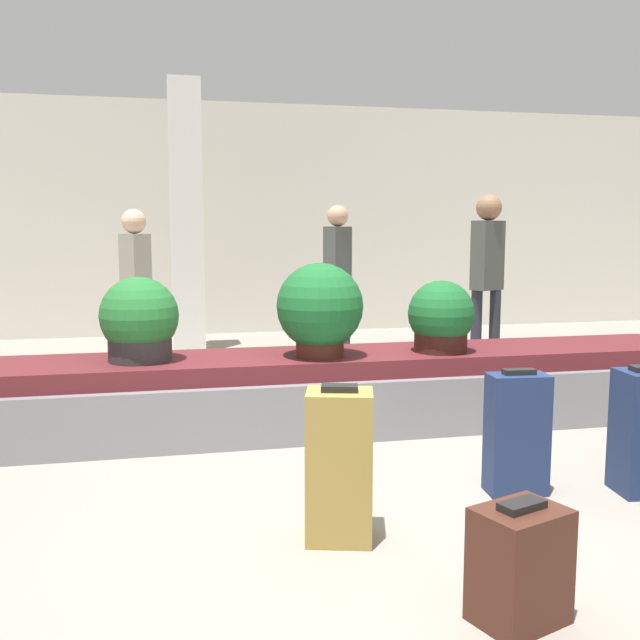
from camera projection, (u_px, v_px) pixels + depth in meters
name	position (u px, v px, depth m)	size (l,w,h in m)	color
ground_plane	(374.00, 495.00, 3.96)	(18.00, 18.00, 0.00)	gray
back_wall	(244.00, 220.00, 9.99)	(18.00, 0.06, 3.20)	beige
carousel	(320.00, 392.00, 5.30)	(6.14, 0.95, 0.55)	gray
pillar	(187.00, 218.00, 8.45)	(0.38, 0.38, 3.20)	silver
suitcase_0	(640.00, 432.00, 3.95)	(0.27, 0.29, 0.72)	navy
suitcase_1	(339.00, 466.00, 3.35)	(0.36, 0.32, 0.75)	#A3843D
suitcase_2	(517.00, 433.00, 3.96)	(0.34, 0.22, 0.70)	navy
suitcase_4	(520.00, 565.00, 2.66)	(0.39, 0.35, 0.47)	#472319
potted_plant_0	(441.00, 318.00, 5.32)	(0.50, 0.50, 0.54)	#381914
potted_plant_1	(139.00, 321.00, 4.94)	(0.54, 0.54, 0.59)	#2D2D2D
potted_plant_2	(320.00, 310.00, 5.09)	(0.62, 0.62, 0.68)	#4C2319
traveler_0	(338.00, 266.00, 8.25)	(0.36, 0.34, 1.74)	#282833
traveler_1	(487.00, 267.00, 7.08)	(0.37, 0.31, 1.80)	#282833
traveler_2	(136.00, 280.00, 6.78)	(0.31, 0.37, 1.65)	#282833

